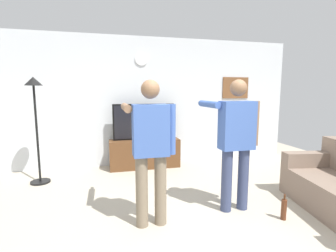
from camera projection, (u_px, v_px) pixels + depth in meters
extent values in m
plane|color=#B2A893|center=(200.00, 235.00, 2.73)|extent=(8.40, 8.40, 0.00)
cube|color=silver|center=(151.00, 102.00, 5.38)|extent=(6.40, 0.10, 2.70)
cube|color=brown|center=(145.00, 153.00, 5.13)|extent=(1.43, 0.40, 0.58)
sphere|color=black|center=(146.00, 155.00, 4.92)|extent=(0.04, 0.04, 0.04)
cube|color=black|center=(144.00, 122.00, 5.09)|extent=(1.26, 0.06, 0.73)
cube|color=black|center=(144.00, 122.00, 5.06)|extent=(1.20, 0.01, 0.67)
cylinder|color=white|center=(141.00, 59.00, 5.15)|extent=(0.26, 0.03, 0.26)
cube|color=brown|center=(235.00, 88.00, 5.76)|extent=(0.64, 0.04, 0.48)
cylinder|color=black|center=(41.00, 182.00, 4.29)|extent=(0.32, 0.32, 0.03)
cylinder|color=black|center=(37.00, 134.00, 4.18)|extent=(0.04, 0.04, 1.63)
cone|color=black|center=(33.00, 81.00, 4.06)|extent=(0.28, 0.28, 0.14)
cylinder|color=#7A6B56|center=(142.00, 192.00, 2.86)|extent=(0.14, 0.14, 0.84)
cylinder|color=#7A6B56|center=(160.00, 190.00, 2.91)|extent=(0.14, 0.14, 0.84)
cube|color=#3F60AD|center=(151.00, 130.00, 2.79)|extent=(0.40, 0.22, 0.58)
sphere|color=#8C6647|center=(150.00, 89.00, 2.72)|extent=(0.21, 0.21, 0.21)
cylinder|color=#8C6647|center=(126.00, 108.00, 2.97)|extent=(0.09, 0.58, 0.09)
cube|color=white|center=(124.00, 106.00, 3.28)|extent=(0.04, 0.12, 0.04)
cylinder|color=#3F60AD|center=(172.00, 129.00, 2.84)|extent=(0.09, 0.09, 0.58)
cylinder|color=#384266|center=(227.00, 180.00, 3.23)|extent=(0.14, 0.14, 0.83)
cylinder|color=#384266|center=(243.00, 179.00, 3.29)|extent=(0.14, 0.14, 0.83)
cube|color=#3F60AD|center=(237.00, 125.00, 3.16)|extent=(0.43, 0.22, 0.62)
sphere|color=#8C6647|center=(238.00, 88.00, 3.10)|extent=(0.21, 0.21, 0.21)
cylinder|color=#3F60AD|center=(209.00, 104.00, 3.34)|extent=(0.09, 0.58, 0.09)
cube|color=white|center=(200.00, 103.00, 3.65)|extent=(0.04, 0.12, 0.04)
cylinder|color=#8C6647|center=(255.00, 123.00, 3.22)|extent=(0.09, 0.09, 0.58)
cube|color=#7F6B5B|center=(311.00, 159.00, 3.82)|extent=(0.87, 0.34, 0.22)
cylinder|color=#592D19|center=(284.00, 210.00, 3.04)|extent=(0.07, 0.07, 0.25)
cylinder|color=#4C2814|center=(285.00, 197.00, 3.02)|extent=(0.02, 0.02, 0.07)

